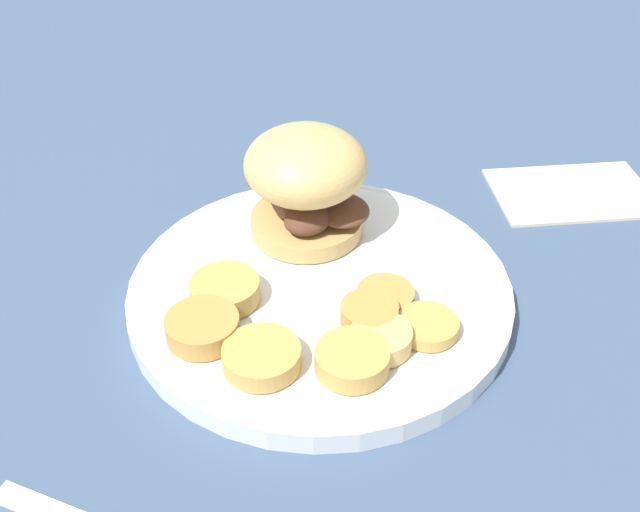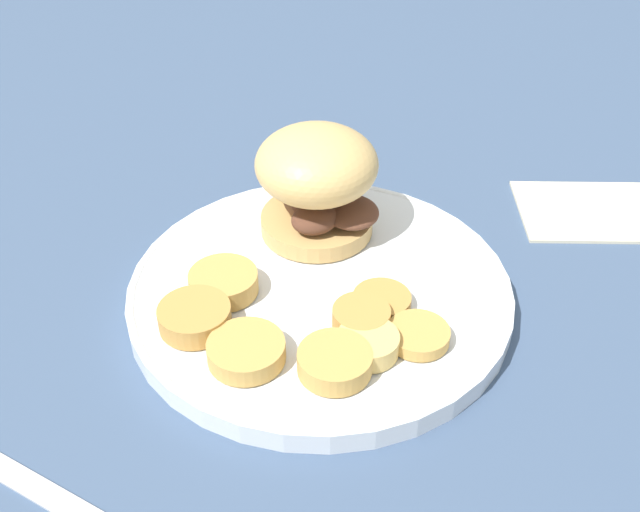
{
  "view_description": "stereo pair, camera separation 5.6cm",
  "coord_description": "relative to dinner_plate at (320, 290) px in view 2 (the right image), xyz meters",
  "views": [
    {
      "loc": [
        -0.18,
        0.4,
        0.38
      ],
      "look_at": [
        0.0,
        0.0,
        0.04
      ],
      "focal_mm": 42.0,
      "sensor_mm": 36.0,
      "label": 1
    },
    {
      "loc": [
        -0.23,
        0.38,
        0.38
      ],
      "look_at": [
        0.0,
        0.0,
        0.04
      ],
      "focal_mm": 42.0,
      "sensor_mm": 36.0,
      "label": 2
    }
  ],
  "objects": [
    {
      "name": "ground_plane",
      "position": [
        0.0,
        0.0,
        -0.01
      ],
      "size": [
        4.0,
        4.0,
        0.0
      ],
      "primitive_type": "plane",
      "color": "#3D5170"
    },
    {
      "name": "dinner_plate",
      "position": [
        0.0,
        0.0,
        0.0
      ],
      "size": [
        0.29,
        0.29,
        0.02
      ],
      "color": "white",
      "rests_on": "ground_plane"
    },
    {
      "name": "sandwich",
      "position": [
        0.04,
        -0.06,
        0.06
      ],
      "size": [
        0.14,
        0.11,
        0.09
      ],
      "color": "tan",
      "rests_on": "dinner_plate"
    },
    {
      "name": "potato_round_0",
      "position": [
        0.0,
        0.1,
        0.02
      ],
      "size": [
        0.05,
        0.05,
        0.01
      ],
      "primitive_type": "cylinder",
      "color": "tan",
      "rests_on": "dinner_plate"
    },
    {
      "name": "potato_round_1",
      "position": [
        -0.05,
        0.03,
        0.02
      ],
      "size": [
        0.04,
        0.04,
        0.02
      ],
      "primitive_type": "cylinder",
      "color": "#BC8942",
      "rests_on": "dinner_plate"
    },
    {
      "name": "potato_round_2",
      "position": [
        0.06,
        0.05,
        0.02
      ],
      "size": [
        0.05,
        0.05,
        0.02
      ],
      "primitive_type": "cylinder",
      "color": "tan",
      "rests_on": "dinner_plate"
    },
    {
      "name": "potato_round_3",
      "position": [
        -0.07,
        0.05,
        0.02
      ],
      "size": [
        0.04,
        0.04,
        0.01
      ],
      "primitive_type": "cylinder",
      "color": "#DBB766",
      "rests_on": "dinner_plate"
    },
    {
      "name": "potato_round_4",
      "position": [
        -0.05,
        -0.0,
        0.01
      ],
      "size": [
        0.04,
        0.04,
        0.01
      ],
      "primitive_type": "cylinder",
      "color": "#BC8942",
      "rests_on": "dinner_plate"
    },
    {
      "name": "potato_round_5",
      "position": [
        0.05,
        0.09,
        0.02
      ],
      "size": [
        0.05,
        0.05,
        0.02
      ],
      "primitive_type": "cylinder",
      "color": "#BC8942",
      "rests_on": "dinner_plate"
    },
    {
      "name": "potato_round_6",
      "position": [
        -0.09,
        0.02,
        0.01
      ],
      "size": [
        0.04,
        0.04,
        0.01
      ],
      "primitive_type": "cylinder",
      "color": "tan",
      "rests_on": "dinner_plate"
    },
    {
      "name": "potato_round_7",
      "position": [
        -0.06,
        0.07,
        0.02
      ],
      "size": [
        0.05,
        0.05,
        0.02
      ],
      "primitive_type": "cylinder",
      "color": "tan",
      "rests_on": "dinner_plate"
    },
    {
      "name": "napkin",
      "position": [
        -0.15,
        -0.24,
        -0.01
      ],
      "size": [
        0.17,
        0.16,
        0.01
      ],
      "primitive_type": "cube",
      "rotation": [
        0.0,
        0.0,
        3.67
      ],
      "color": "beige",
      "rests_on": "ground_plane"
    }
  ]
}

